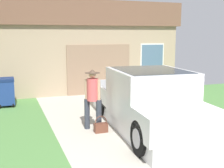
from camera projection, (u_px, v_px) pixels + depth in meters
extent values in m
cube|color=#BCB6A5|center=(134.00, 120.00, 9.26)|extent=(5.20, 9.00, 0.06)
cube|color=silver|center=(142.00, 119.00, 8.55)|extent=(2.11, 5.51, 0.42)
cube|color=silver|center=(150.00, 93.00, 7.93)|extent=(2.03, 2.30, 1.29)
cube|color=#1E2833|center=(150.00, 80.00, 7.86)|extent=(1.80, 2.11, 0.54)
cube|color=silver|center=(179.00, 123.00, 6.43)|extent=(1.96, 1.24, 0.60)
cube|color=black|center=(124.00, 99.00, 10.06)|extent=(2.03, 2.24, 0.06)
cube|color=silver|center=(149.00, 90.00, 10.27)|extent=(0.21, 2.12, 0.57)
cube|color=silver|center=(99.00, 93.00, 9.77)|extent=(0.21, 2.12, 0.57)
cube|color=silver|center=(116.00, 87.00, 10.99)|extent=(1.89, 0.19, 0.57)
cube|color=black|center=(200.00, 86.00, 7.44)|extent=(0.11, 0.19, 0.20)
cylinder|color=black|center=(206.00, 131.00, 6.86)|extent=(0.31, 0.82, 0.80)
cylinder|color=#9E9EA3|center=(206.00, 131.00, 6.86)|extent=(0.31, 0.46, 0.44)
cylinder|color=black|center=(142.00, 138.00, 6.42)|extent=(0.31, 0.82, 0.80)
cylinder|color=#9E9EA3|center=(142.00, 138.00, 6.42)|extent=(0.31, 0.46, 0.44)
cylinder|color=black|center=(149.00, 100.00, 10.09)|extent=(0.31, 0.82, 0.80)
cylinder|color=#9E9EA3|center=(149.00, 100.00, 10.09)|extent=(0.31, 0.46, 0.44)
cylinder|color=black|center=(103.00, 103.00, 9.65)|extent=(0.31, 0.82, 0.80)
cylinder|color=#9E9EA3|center=(103.00, 103.00, 9.65)|extent=(0.31, 0.46, 0.44)
cylinder|color=#333842|center=(87.00, 114.00, 8.25)|extent=(0.15, 0.15, 0.86)
cylinder|color=#333842|center=(99.00, 115.00, 8.13)|extent=(0.15, 0.15, 0.86)
cylinder|color=#E55959|center=(93.00, 90.00, 8.07)|extent=(0.32, 0.32, 0.61)
cylinder|color=tan|center=(87.00, 91.00, 8.14)|extent=(0.09, 0.09, 0.65)
cylinder|color=tan|center=(99.00, 92.00, 8.01)|extent=(0.09, 0.09, 0.65)
sphere|color=tan|center=(92.00, 74.00, 8.00)|extent=(0.19, 0.19, 0.19)
cylinder|color=brown|center=(92.00, 73.00, 7.99)|extent=(0.41, 0.41, 0.01)
cone|color=brown|center=(92.00, 71.00, 7.98)|extent=(0.20, 0.20, 0.11)
cube|color=brown|center=(101.00, 128.00, 7.99)|extent=(0.36, 0.19, 0.25)
torus|color=brown|center=(101.00, 122.00, 7.96)|extent=(0.33, 0.02, 0.33)
cube|color=tan|center=(73.00, 55.00, 15.89)|extent=(8.75, 6.58, 3.03)
cube|color=brown|center=(72.00, 17.00, 15.55)|extent=(9.10, 6.84, 1.09)
cube|color=#93755B|center=(99.00, 69.00, 13.04)|extent=(2.91, 0.06, 2.20)
cube|color=slate|center=(152.00, 55.00, 13.85)|extent=(1.10, 0.05, 1.00)
cube|color=silver|center=(152.00, 55.00, 13.86)|extent=(1.23, 0.02, 1.12)
cube|color=navy|center=(6.00, 92.00, 10.83)|extent=(0.58, 0.68, 0.87)
cube|color=navy|center=(5.00, 79.00, 10.75)|extent=(0.60, 0.71, 0.10)
cylinder|color=black|center=(0.00, 106.00, 10.58)|extent=(0.05, 0.18, 0.18)
cylinder|color=black|center=(13.00, 105.00, 10.72)|extent=(0.05, 0.18, 0.18)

